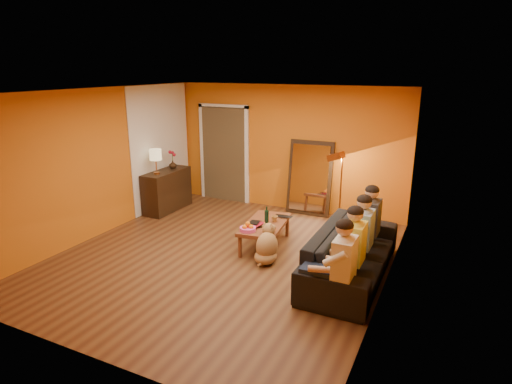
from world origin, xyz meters
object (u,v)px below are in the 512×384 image
at_px(laptop, 283,217).
at_px(sofa, 351,253).
at_px(wine_bottle, 267,215).
at_px(tumbler, 274,219).
at_px(table_lamp, 156,162).
at_px(person_mid_left, 354,250).
at_px(coffee_table, 265,234).
at_px(sideboard, 167,190).
at_px(vase, 173,165).
at_px(mirror_frame, 310,178).
at_px(person_mid_right, 363,236).
at_px(floor_lamp, 340,192).
at_px(dog, 267,243).
at_px(person_far_left, 344,267).
at_px(person_far_right, 371,224).

bearing_deg(laptop, sofa, -32.35).
xyz_separation_m(wine_bottle, tumbler, (0.07, 0.17, -0.10)).
xyz_separation_m(table_lamp, sofa, (4.24, -1.00, -0.75)).
bearing_deg(person_mid_left, coffee_table, 152.52).
xyz_separation_m(sideboard, person_mid_left, (4.37, -1.75, 0.18)).
bearing_deg(person_mid_left, tumbler, 147.56).
xyz_separation_m(sideboard, vase, (0.00, 0.25, 0.51)).
xyz_separation_m(person_mid_left, wine_bottle, (-1.65, 0.83, -0.03)).
height_order(mirror_frame, laptop, mirror_frame).
bearing_deg(person_mid_right, person_mid_left, -90.00).
height_order(mirror_frame, sideboard, mirror_frame).
xyz_separation_m(mirror_frame, floor_lamp, (0.80, -0.62, -0.04)).
bearing_deg(floor_lamp, person_mid_right, -49.05).
height_order(floor_lamp, dog, floor_lamp).
height_order(coffee_table, person_mid_left, person_mid_left).
bearing_deg(vase, mirror_frame, 16.57).
bearing_deg(vase, person_far_left, -30.25).
xyz_separation_m(mirror_frame, laptop, (0.06, -1.59, -0.33)).
bearing_deg(dog, wine_bottle, 93.77).
height_order(person_mid_right, tumbler, person_mid_right).
xyz_separation_m(sideboard, laptop, (2.85, -0.51, 0.01)).
relative_size(table_lamp, person_far_right, 0.42).
bearing_deg(vase, tumbler, -19.62).
bearing_deg(laptop, wine_bottle, -110.92).
bearing_deg(person_far_left, table_lamp, 155.42).
xyz_separation_m(person_far_left, laptop, (-1.52, 1.78, -0.18)).
bearing_deg(sofa, floor_lamp, 20.22).
bearing_deg(coffee_table, person_far_right, -0.29).
height_order(floor_lamp, tumbler, floor_lamp).
distance_m(table_lamp, wine_bottle, 2.84).
bearing_deg(wine_bottle, person_far_right, 9.16).
distance_m(person_mid_left, laptop, 1.97).
bearing_deg(coffee_table, mirror_frame, 78.95).
distance_m(person_far_right, wine_bottle, 1.67).
distance_m(person_far_left, person_mid_right, 1.10).
distance_m(dog, tumbler, 0.71).
bearing_deg(coffee_table, person_far_left, -47.69).
bearing_deg(coffee_table, person_mid_left, -35.02).
height_order(coffee_table, floor_lamp, floor_lamp).
distance_m(sofa, person_far_right, 0.71).
bearing_deg(sideboard, person_far_right, -8.44).
relative_size(dog, tumbler, 5.77).
height_order(sofa, wine_bottle, wine_bottle).
relative_size(coffee_table, laptop, 3.96).
distance_m(person_mid_left, person_far_right, 1.10).
bearing_deg(person_mid_right, person_far_right, 90.00).
distance_m(person_mid_left, wine_bottle, 1.85).
bearing_deg(sofa, table_lamp, 76.75).
relative_size(sideboard, person_mid_right, 0.97).
height_order(dog, vase, vase).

